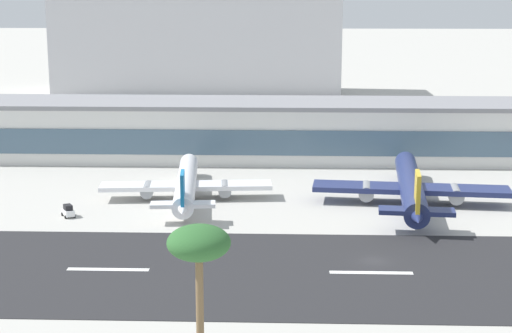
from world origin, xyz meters
The scene contains 10 objects.
ground_plane centered at (0.00, 0.00, 0.00)m, with size 1400.00×1400.00×0.00m, color #B2AFA8.
runway_strip centered at (0.00, -5.30, 0.04)m, with size 800.00×36.87×0.08m, color #262628.
runway_centreline_dash_3 centered at (-39.22, -5.30, 0.09)m, with size 12.00×1.20×0.01m, color white.
runway_centreline_dash_4 centered at (-0.98, -5.30, 0.09)m, with size 12.00×1.20×0.01m, color white.
terminal_building centered at (-11.94, 75.38, 6.91)m, with size 211.41×21.88×13.82m.
distant_hotel_block centered at (-47.78, 201.68, 20.84)m, with size 109.93×27.49×41.68m, color #BCBCC1.
airliner_blue_tail_gate_0 centered at (-32.62, 35.19, 2.91)m, with size 33.59×43.63×9.11m.
airliner_gold_tail_gate_1 centered at (10.20, 32.80, 3.32)m, with size 37.35×49.83×10.41m.
service_baggage_tug_0 centered at (-52.37, 22.58, 1.05)m, with size 3.04×3.57×2.20m.
palm_tree_1 centered at (-21.94, -41.19, 15.29)m, with size 6.35×6.35×17.56m.
Camera 1 is at (-13.52, -118.00, 40.42)m, focal length 57.60 mm.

